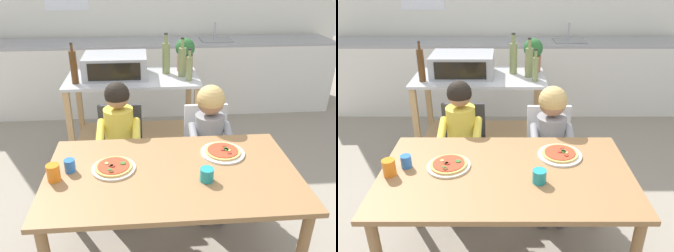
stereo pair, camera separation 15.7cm
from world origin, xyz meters
TOP-DOWN VIEW (x-y plane):
  - ground_plane at (0.00, 1.22)m, footprint 12.16×12.16m
  - back_wall_tiled at (-0.00, 3.10)m, footprint 5.13×0.14m
  - kitchen_counter at (0.00, 2.69)m, footprint 4.62×0.60m
  - kitchen_island_cart at (-0.24, 1.29)m, footprint 1.17×0.61m
  - toaster_oven at (-0.39, 1.31)m, footprint 0.55×0.40m
  - bottle_slim_sauce at (0.20, 1.26)m, footprint 0.07×0.07m
  - bottle_clear_vinegar at (0.25, 1.13)m, footprint 0.05×0.05m
  - bottle_tall_green_wine at (0.07, 1.36)m, footprint 0.07×0.07m
  - bottle_brown_beer at (-0.71, 1.13)m, footprint 0.06×0.06m
  - potted_herb_plant at (0.25, 1.44)m, footprint 0.18×0.18m
  - dining_table at (0.00, 0.00)m, footprint 1.47×0.85m
  - dining_chair_left at (-0.34, 0.73)m, footprint 0.36×0.36m
  - dining_chair_right at (0.34, 0.68)m, footprint 0.36×0.36m
  - child_in_yellow_shirt at (-0.34, 0.61)m, footprint 0.32×0.42m
  - child_in_grey_shirt at (0.34, 0.57)m, footprint 0.32×0.42m
  - pizza_plate_cream at (-0.34, 0.05)m, footprint 0.26×0.26m
  - pizza_plate_white at (0.34, 0.18)m, footprint 0.28×0.28m
  - drinking_cup_blue at (-0.59, 0.05)m, footprint 0.06×0.06m
  - drinking_cup_orange at (-0.67, -0.03)m, footprint 0.07×0.07m
  - drinking_cup_teal at (0.18, -0.11)m, footprint 0.08×0.08m

SIDE VIEW (x-z plane):
  - ground_plane at x=0.00m, z-range 0.00..0.00m
  - kitchen_counter at x=0.00m, z-range -0.10..1.02m
  - dining_chair_left at x=-0.34m, z-range 0.07..0.89m
  - dining_chair_right at x=0.34m, z-range 0.07..0.89m
  - kitchen_island_cart at x=-0.24m, z-range 0.16..1.06m
  - dining_table at x=0.00m, z-range 0.27..1.00m
  - child_in_yellow_shirt at x=-0.34m, z-range 0.15..1.19m
  - child_in_grey_shirt at x=0.34m, z-range 0.17..1.18m
  - pizza_plate_white at x=0.34m, z-range 0.73..0.76m
  - pizza_plate_cream at x=-0.34m, z-range 0.73..0.76m
  - drinking_cup_teal at x=0.18m, z-range 0.73..0.81m
  - drinking_cup_blue at x=-0.59m, z-range 0.73..0.81m
  - drinking_cup_orange at x=-0.67m, z-range 0.73..0.83m
  - toaster_oven at x=-0.39m, z-range 0.90..1.10m
  - bottle_clear_vinegar at x=0.25m, z-range 0.88..1.16m
  - bottle_slim_sauce at x=0.20m, z-range 0.87..1.21m
  - bottle_brown_beer at x=-0.71m, z-range 0.87..1.22m
  - bottle_tall_green_wine at x=0.07m, z-range 0.87..1.23m
  - potted_herb_plant at x=0.25m, z-range 0.91..1.22m
  - back_wall_tiled at x=0.00m, z-range 0.00..2.70m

